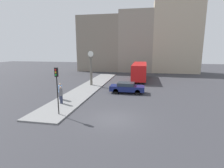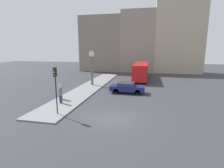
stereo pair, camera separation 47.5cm
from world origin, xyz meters
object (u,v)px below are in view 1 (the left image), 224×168
(bus_distant, at_px, (139,71))
(street_clock, at_px, (91,69))
(traffic_light_near, at_px, (57,81))
(pedestrian_blue_stripe, at_px, (60,91))
(sedan_car, at_px, (127,87))
(pedestrian_grey_jacket, at_px, (61,95))

(bus_distant, relative_size, street_clock, 1.87)
(traffic_light_near, distance_m, street_clock, 12.61)
(bus_distant, bearing_deg, traffic_light_near, -107.51)
(pedestrian_blue_stripe, bearing_deg, sedan_car, 34.74)
(sedan_car, relative_size, street_clock, 0.84)
(sedan_car, xyz_separation_m, bus_distant, (1.23, 10.55, 1.01))
(traffic_light_near, xyz_separation_m, pedestrian_blue_stripe, (-1.96, 4.25, -1.98))
(sedan_car, distance_m, traffic_light_near, 10.55)
(street_clock, bearing_deg, pedestrian_grey_jacket, -91.06)
(sedan_car, xyz_separation_m, traffic_light_near, (-4.95, -9.04, 2.28))
(sedan_car, bearing_deg, pedestrian_blue_stripe, -145.26)
(sedan_car, xyz_separation_m, pedestrian_grey_jacket, (-6.14, -6.18, 0.32))
(traffic_light_near, height_order, pedestrian_blue_stripe, traffic_light_near)
(street_clock, bearing_deg, bus_distant, 44.34)
(sedan_car, relative_size, traffic_light_near, 1.10)
(bus_distant, bearing_deg, pedestrian_blue_stripe, -117.94)
(traffic_light_near, relative_size, pedestrian_blue_stripe, 2.22)
(sedan_car, bearing_deg, bus_distant, 83.36)
(street_clock, distance_m, pedestrian_grey_jacket, 9.85)
(bus_distant, xyz_separation_m, traffic_light_near, (-6.18, -19.59, 1.27))
(sedan_car, height_order, traffic_light_near, traffic_light_near)
(sedan_car, distance_m, street_clock, 7.19)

